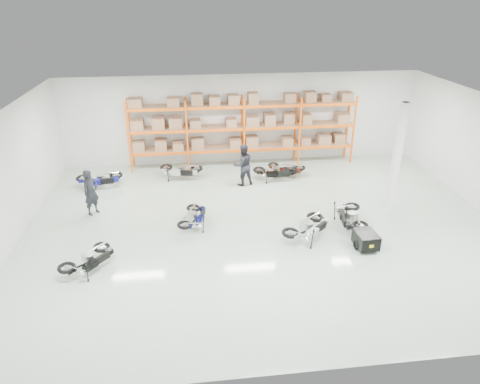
{
  "coord_description": "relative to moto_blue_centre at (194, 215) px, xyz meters",
  "views": [
    {
      "loc": [
        -2.66,
        -14.07,
        8.17
      ],
      "look_at": [
        -0.85,
        0.78,
        1.1
      ],
      "focal_mm": 32.0,
      "sensor_mm": 36.0,
      "label": 1
    }
  ],
  "objects": [
    {
      "name": "moto_back_d",
      "position": [
        4.52,
        4.43,
        -0.02
      ],
      "size": [
        1.75,
        1.33,
        1.02
      ],
      "primitive_type": null,
      "rotation": [
        0.0,
        -0.09,
        1.18
      ],
      "color": "#3A130B",
      "rests_on": "ground"
    },
    {
      "name": "moto_blue_centre",
      "position": [
        0.0,
        0.0,
        0.0
      ],
      "size": [
        1.21,
        1.79,
        1.06
      ],
      "primitive_type": null,
      "rotation": [
        0.0,
        -0.09,
        2.88
      ],
      "color": "#070C4C",
      "rests_on": "ground"
    },
    {
      "name": "pallet_rack",
      "position": [
        2.66,
        6.18,
        1.76
      ],
      "size": [
        11.28,
        0.98,
        3.62
      ],
      "color": "#FF5F0D",
      "rests_on": "ground"
    },
    {
      "name": "room",
      "position": [
        2.66,
        -0.27,
        1.75
      ],
      "size": [
        18.0,
        18.0,
        18.0
      ],
      "color": "#AEC2AE",
      "rests_on": "ground"
    },
    {
      "name": "person_back",
      "position": [
        2.32,
        3.63,
        0.47
      ],
      "size": [
        1.1,
        0.96,
        1.94
      ],
      "primitive_type": "imported",
      "rotation": [
        0.0,
        0.0,
        3.41
      ],
      "color": "#21212A",
      "rests_on": "ground"
    },
    {
      "name": "trailer",
      "position": [
        5.86,
        -2.3,
        -0.14
      ],
      "size": [
        0.78,
        1.47,
        0.61
      ],
      "rotation": [
        0.0,
        0.0,
        0.04
      ],
      "color": "black",
      "rests_on": "ground"
    },
    {
      "name": "person_left",
      "position": [
        -4.02,
        1.54,
        0.43
      ],
      "size": [
        0.78,
        0.81,
        1.87
      ],
      "primitive_type": "imported",
      "rotation": [
        0.0,
        0.0,
        0.87
      ],
      "color": "black",
      "rests_on": "ground"
    },
    {
      "name": "moto_black_far_left",
      "position": [
        -3.4,
        -2.45,
        0.01
      ],
      "size": [
        1.68,
        1.8,
        1.07
      ],
      "primitive_type": null,
      "rotation": [
        0.0,
        -0.09,
        2.46
      ],
      "color": "black",
      "rests_on": "ground"
    },
    {
      "name": "structural_column",
      "position": [
        7.86,
        0.23,
        1.75
      ],
      "size": [
        0.25,
        0.25,
        4.5
      ],
      "primitive_type": "cube",
      "color": "white",
      "rests_on": "ground"
    },
    {
      "name": "moto_silver_left",
      "position": [
        4.06,
        -1.39,
        0.07
      ],
      "size": [
        2.01,
        1.91,
        1.2
      ],
      "primitive_type": null,
      "rotation": [
        0.0,
        -0.09,
        2.28
      ],
      "color": "#ADAFB4",
      "rests_on": "ground"
    },
    {
      "name": "moto_back_a",
      "position": [
        -4.19,
        4.08,
        0.04
      ],
      "size": [
        1.87,
        1.1,
        1.14
      ],
      "primitive_type": null,
      "rotation": [
        0.0,
        -0.09,
        1.7
      ],
      "color": "navy",
      "rests_on": "ground"
    },
    {
      "name": "moto_touring_right",
      "position": [
        5.86,
        -0.7,
        0.05
      ],
      "size": [
        1.17,
        1.91,
        1.16
      ],
      "primitive_type": null,
      "rotation": [
        0.0,
        -0.09,
        -0.17
      ],
      "color": "black",
      "rests_on": "ground"
    },
    {
      "name": "moto_back_b",
      "position": [
        -0.54,
        4.7,
        0.04
      ],
      "size": [
        1.92,
        1.22,
        1.15
      ],
      "primitive_type": null,
      "rotation": [
        0.0,
        -0.09,
        1.36
      ],
      "color": "#AAB0B4",
      "rests_on": "ground"
    },
    {
      "name": "moto_back_c",
      "position": [
        3.91,
        4.01,
        0.04
      ],
      "size": [
        1.76,
        0.88,
        1.13
      ],
      "primitive_type": null,
      "rotation": [
        0.0,
        -0.09,
        1.57
      ],
      "color": "black",
      "rests_on": "ground"
    }
  ]
}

